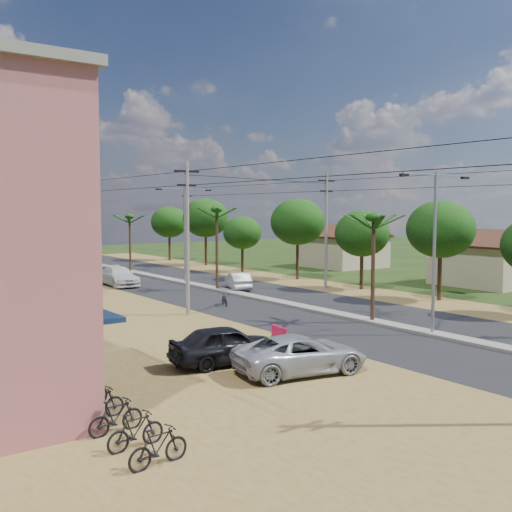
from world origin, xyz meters
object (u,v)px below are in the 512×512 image
(car_silver_mid, at_px, (238,282))
(car_parked_dark, at_px, (227,345))
(roadside_sign, at_px, (279,339))
(parked_scooter_row, at_px, (76,388))
(car_white_far, at_px, (119,277))
(car_parked_silver, at_px, (301,355))

(car_silver_mid, relative_size, car_parked_dark, 0.86)
(car_parked_dark, height_order, roadside_sign, car_parked_dark)
(car_silver_mid, bearing_deg, roadside_sign, 83.32)
(car_silver_mid, height_order, roadside_sign, car_silver_mid)
(car_silver_mid, xyz_separation_m, parked_scooter_row, (-19.24, -19.27, -0.16))
(car_white_far, bearing_deg, roadside_sign, -93.85)
(car_parked_dark, height_order, parked_scooter_row, car_parked_dark)
(car_silver_mid, bearing_deg, car_parked_silver, 83.80)
(car_silver_mid, xyz_separation_m, roadside_sign, (-9.50, -17.37, -0.13))
(car_silver_mid, bearing_deg, car_parked_dark, 76.86)
(roadside_sign, bearing_deg, car_parked_silver, -107.44)
(car_parked_silver, xyz_separation_m, parked_scooter_row, (-8.10, 1.54, -0.22))
(car_silver_mid, height_order, car_parked_dark, car_parked_dark)
(car_parked_silver, bearing_deg, car_parked_dark, 40.60)
(parked_scooter_row, bearing_deg, car_silver_mid, 45.04)
(car_silver_mid, bearing_deg, car_white_far, -27.33)
(car_white_far, relative_size, roadside_sign, 4.04)
(car_silver_mid, height_order, car_white_far, car_white_far)
(car_parked_dark, bearing_deg, car_white_far, -6.01)
(car_silver_mid, distance_m, roadside_sign, 19.80)
(car_parked_silver, relative_size, roadside_sign, 4.05)
(car_white_far, distance_m, car_parked_dark, 26.37)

